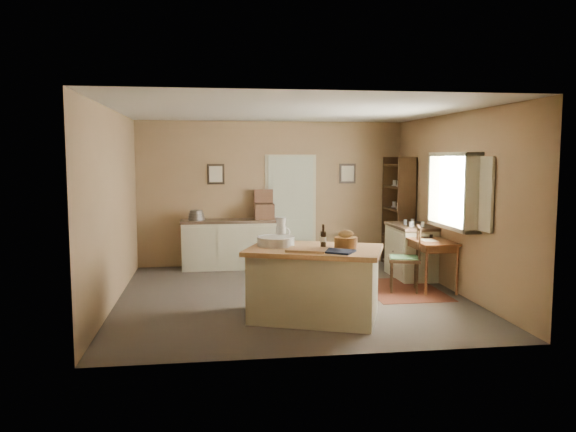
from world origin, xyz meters
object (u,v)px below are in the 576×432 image
right_cabinet (411,250)px  shelving_unit (401,212)px  sideboard (231,242)px  desk_chair (404,259)px  writing_desk (431,246)px  work_island (314,281)px

right_cabinet → shelving_unit: 1.13m
sideboard → right_cabinet: 3.21m
sideboard → shelving_unit: bearing=-3.8°
sideboard → right_cabinet: size_ratio=1.66×
right_cabinet → shelving_unit: shelving_unit is taller
right_cabinet → desk_chair: bearing=-115.7°
desk_chair → right_cabinet: size_ratio=0.90×
sideboard → writing_desk: (2.99, -2.06, 0.19)m
desk_chair → shelving_unit: size_ratio=0.48×
work_island → right_cabinet: 3.02m
writing_desk → desk_chair: 0.49m
sideboard → desk_chair: size_ratio=1.84×
sideboard → work_island: bearing=-75.0°
desk_chair → right_cabinet: 1.05m
work_island → shelving_unit: (2.24, 3.16, 0.53)m
sideboard → writing_desk: sideboard is taller
work_island → shelving_unit: bearing=75.8°
shelving_unit → sideboard: bearing=176.2°
writing_desk → right_cabinet: 0.90m
work_island → right_cabinet: bearing=67.5°
work_island → desk_chair: 2.05m
writing_desk → desk_chair: desk_chair is taller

